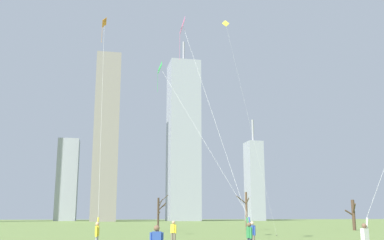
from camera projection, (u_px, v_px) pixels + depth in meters
kite_flyer_foreground_left_green at (230, 193)px, 28.48m from camera, size 4.70×10.54×14.70m
kite_flyer_midfield_left_blue at (380, 196)px, 21.01m from camera, size 7.89×1.32×15.06m
kite_flyer_midfield_center_orange at (98, 192)px, 26.44m from camera, size 0.38×10.64×18.31m
kite_flyer_far_back_pink at (226, 164)px, 25.50m from camera, size 2.27×9.36×16.62m
bystander_strolling_midfield at (173, 232)px, 29.41m from camera, size 0.36×0.43×1.62m
distant_kite_low_near_trees_yellow at (233, 53)px, 47.67m from camera, size 5.06×0.97×22.64m
bare_tree_leftmost at (246, 210)px, 59.44m from camera, size 2.11×1.92×5.01m
bare_tree_left_of_center at (159, 213)px, 56.22m from camera, size 1.37×1.27×4.52m
bare_tree_far_right_edge at (353, 214)px, 60.05m from camera, size 1.98×2.59×4.03m
skyline_mid_tower_left at (106, 135)px, 148.70m from camera, size 8.11×8.26×55.80m
skyline_short_annex at (67, 180)px, 162.32m from camera, size 7.35×10.26×29.11m
skyline_tall_tower at (183, 139)px, 163.30m from camera, size 11.00×11.26×66.81m
skyline_squat_block at (254, 181)px, 165.20m from camera, size 5.42×7.64×37.41m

